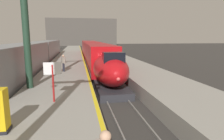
{
  "coord_description": "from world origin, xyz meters",
  "views": [
    {
      "loc": [
        -2.63,
        -0.64,
        4.45
      ],
      "look_at": [
        0.1,
        14.66,
        1.8
      ],
      "focal_mm": 30.93,
      "sensor_mm": 36.0,
      "label": 1
    }
  ],
  "objects": [
    {
      "name": "platform_right",
      "position": [
        4.05,
        24.75,
        0.53
      ],
      "size": [
        4.8,
        110.0,
        1.05
      ],
      "primitive_type": "cube",
      "color": "gray",
      "rests_on": "ground"
    },
    {
      "name": "departure_info_board",
      "position": [
        -3.95,
        9.62,
        2.56
      ],
      "size": [
        0.9,
        0.1,
        2.12
      ],
      "color": "maroon",
      "rests_on": "platform_left"
    },
    {
      "name": "rail_secondary_right",
      "position": [
        -7.35,
        27.5,
        0.06
      ],
      "size": [
        0.08,
        110.0,
        0.12
      ],
      "primitive_type": "cube",
      "color": "slate",
      "rests_on": "ground"
    },
    {
      "name": "rail_main_right",
      "position": [
        0.75,
        27.5,
        0.06
      ],
      "size": [
        0.08,
        110.0,
        0.12
      ],
      "primitive_type": "cube",
      "color": "slate",
      "rests_on": "ground"
    },
    {
      "name": "rail_secondary_left",
      "position": [
        -8.85,
        27.5,
        0.06
      ],
      "size": [
        0.08,
        110.0,
        0.12
      ],
      "primitive_type": "cube",
      "color": "slate",
      "rests_on": "ground"
    },
    {
      "name": "regional_train_adjacent",
      "position": [
        -8.1,
        27.61,
        2.13
      ],
      "size": [
        2.85,
        36.6,
        3.8
      ],
      "color": "gray",
      "rests_on": "ground"
    },
    {
      "name": "highspeed_train_main",
      "position": [
        0.0,
        30.12,
        1.93
      ],
      "size": [
        2.92,
        37.89,
        3.6
      ],
      "color": "#B20F14",
      "rests_on": "ground"
    },
    {
      "name": "passenger_mid_platform",
      "position": [
        -4.06,
        18.97,
        2.04
      ],
      "size": [
        0.39,
        0.49,
        1.69
      ],
      "color": "#23232D",
      "rests_on": "platform_left"
    },
    {
      "name": "platform_left_safety_stripe",
      "position": [
        -1.77,
        24.75,
        1.05
      ],
      "size": [
        0.2,
        107.8,
        0.01
      ],
      "primitive_type": "cube",
      "color": "yellow",
      "rests_on": "platform_left"
    },
    {
      "name": "platform_left",
      "position": [
        -4.05,
        24.75,
        0.53
      ],
      "size": [
        4.8,
        110.0,
        1.05
      ],
      "primitive_type": "cube",
      "color": "gray",
      "rests_on": "ground"
    },
    {
      "name": "terminus_back_wall",
      "position": [
        0.0,
        102.0,
        7.0
      ],
      "size": [
        36.0,
        2.0,
        14.0
      ],
      "primitive_type": "cube",
      "color": "#4C4742",
      "rests_on": "ground"
    },
    {
      "name": "rail_main_left",
      "position": [
        -0.75,
        27.5,
        0.06
      ],
      "size": [
        0.08,
        110.0,
        0.12
      ],
      "primitive_type": "cube",
      "color": "slate",
      "rests_on": "ground"
    }
  ]
}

